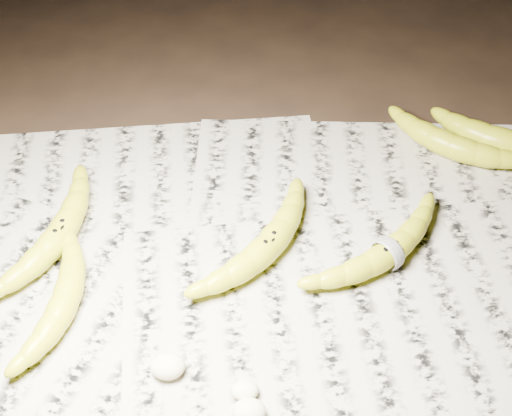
{
  "coord_description": "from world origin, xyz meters",
  "views": [
    {
      "loc": [
        0.03,
        -0.56,
        0.67
      ],
      "look_at": [
        0.03,
        0.05,
        0.05
      ],
      "focal_mm": 50.0,
      "sensor_mm": 36.0,
      "label": 1
    }
  ],
  "objects_px": {
    "banana_left_b": "(65,298)",
    "banana_upper_a": "(453,144)",
    "banana_taped": "(388,251)",
    "banana_upper_b": "(512,142)",
    "banana_center": "(268,244)",
    "banana_left_a": "(59,232)"
  },
  "relations": [
    {
      "from": "banana_left_a",
      "to": "banana_left_b",
      "type": "xyz_separation_m",
      "value": [
        0.03,
        -0.1,
        -0.0
      ]
    },
    {
      "from": "banana_center",
      "to": "banana_upper_a",
      "type": "xyz_separation_m",
      "value": [
        0.26,
        0.19,
        -0.0
      ]
    },
    {
      "from": "banana_center",
      "to": "banana_upper_a",
      "type": "bearing_deg",
      "value": -18.61
    },
    {
      "from": "banana_left_b",
      "to": "banana_upper_a",
      "type": "height_order",
      "value": "banana_upper_a"
    },
    {
      "from": "banana_taped",
      "to": "banana_upper_a",
      "type": "bearing_deg",
      "value": 20.25
    },
    {
      "from": "banana_center",
      "to": "banana_upper_a",
      "type": "relative_size",
      "value": 1.07
    },
    {
      "from": "banana_left_b",
      "to": "banana_upper_a",
      "type": "relative_size",
      "value": 0.93
    },
    {
      "from": "banana_taped",
      "to": "banana_upper_a",
      "type": "xyz_separation_m",
      "value": [
        0.11,
        0.2,
        0.0
      ]
    },
    {
      "from": "banana_left_a",
      "to": "banana_taped",
      "type": "xyz_separation_m",
      "value": [
        0.4,
        -0.03,
        -0.0
      ]
    },
    {
      "from": "banana_left_b",
      "to": "banana_upper_b",
      "type": "distance_m",
      "value": 0.63
    },
    {
      "from": "banana_left_b",
      "to": "banana_upper_a",
      "type": "xyz_separation_m",
      "value": [
        0.49,
        0.27,
        0.0
      ]
    },
    {
      "from": "banana_taped",
      "to": "banana_upper_a",
      "type": "distance_m",
      "value": 0.23
    },
    {
      "from": "banana_left_b",
      "to": "banana_taped",
      "type": "bearing_deg",
      "value": -71.93
    },
    {
      "from": "banana_upper_b",
      "to": "banana_left_a",
      "type": "bearing_deg",
      "value": -141.93
    },
    {
      "from": "banana_left_b",
      "to": "banana_upper_b",
      "type": "height_order",
      "value": "banana_upper_b"
    },
    {
      "from": "banana_left_b",
      "to": "banana_taped",
      "type": "distance_m",
      "value": 0.38
    },
    {
      "from": "banana_left_a",
      "to": "banana_taped",
      "type": "height_order",
      "value": "banana_left_a"
    },
    {
      "from": "banana_upper_a",
      "to": "banana_upper_b",
      "type": "bearing_deg",
      "value": 33.08
    },
    {
      "from": "banana_left_b",
      "to": "banana_center",
      "type": "xyz_separation_m",
      "value": [
        0.23,
        0.08,
        0.0
      ]
    },
    {
      "from": "banana_left_a",
      "to": "banana_upper_a",
      "type": "distance_m",
      "value": 0.54
    },
    {
      "from": "banana_taped",
      "to": "banana_upper_b",
      "type": "relative_size",
      "value": 1.0
    },
    {
      "from": "banana_left_a",
      "to": "banana_taped",
      "type": "bearing_deg",
      "value": -75.82
    }
  ]
}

